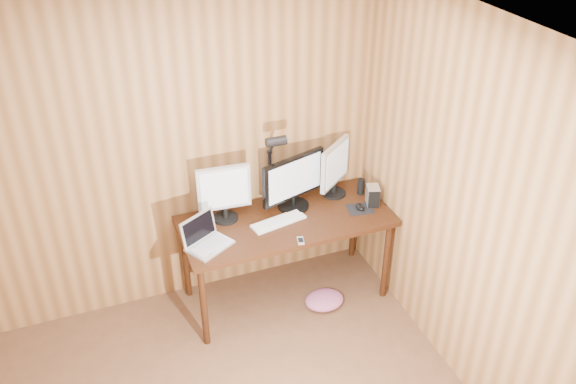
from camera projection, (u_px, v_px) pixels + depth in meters
room_shell at (222, 358)px, 2.77m from camera, size 4.00×4.00×4.00m
desk at (282, 227)px, 4.74m from camera, size 1.60×0.70×0.75m
monitor_center at (294, 182)px, 4.64m from camera, size 0.55×0.24×0.44m
monitor_left at (224, 192)px, 4.49m from camera, size 0.40×0.19×0.45m
monitor_right at (335, 168)px, 4.79m from camera, size 0.34×0.28×0.45m
laptop at (205, 238)px, 4.31m from camera, size 0.38×0.36×0.22m
keyboard at (278, 221)px, 4.57m from camera, size 0.44×0.21×0.02m
mousepad at (360, 209)px, 4.73m from camera, size 0.22×0.19×0.00m
mouse at (360, 207)px, 4.72m from camera, size 0.10×0.12×0.04m
hard_drive at (373, 195)px, 4.76m from camera, size 0.13×0.16×0.15m
phone at (301, 241)px, 4.37m from camera, size 0.07×0.10×0.01m
speaker at (361, 187)px, 4.89m from camera, size 0.06×0.06×0.13m
desk_lamp at (273, 158)px, 4.57m from camera, size 0.15×0.22×0.66m
fabric_pile at (324, 300)px, 4.88m from camera, size 0.34×0.29×0.10m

